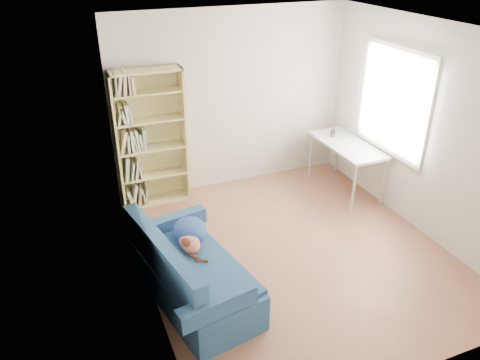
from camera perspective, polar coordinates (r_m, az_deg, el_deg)
name	(u,v)px	position (r m, az deg, el deg)	size (l,w,h in m)	color
ground	(292,250)	(5.81, 6.38, -8.51)	(4.00, 4.00, 0.00)	#8F5840
room_shell	(307,122)	(5.10, 8.14, 7.02)	(3.54, 4.04, 2.62)	silver
sofa	(190,272)	(4.96, -6.12, -11.12)	(1.07, 1.77, 0.80)	navy
bookshelf	(151,144)	(6.53, -10.74, 4.29)	(0.96, 0.30, 1.91)	#CEBD6F
desk	(347,148)	(6.97, 12.92, 3.82)	(0.59, 1.28, 0.75)	silver
pen_cup	(333,133)	(7.14, 11.24, 5.63)	(0.08, 0.08, 0.15)	white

